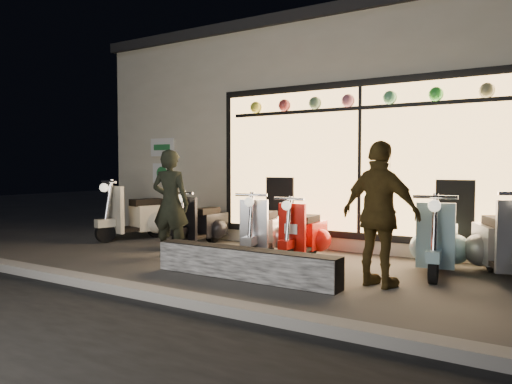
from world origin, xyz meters
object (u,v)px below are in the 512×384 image
Objects in this scene: scooter_silver at (264,230)px; woman at (380,214)px; man at (171,203)px; graffiti_barrier at (245,264)px; scooter_red at (305,234)px.

woman is (2.32, -1.12, 0.48)m from scooter_silver.
man is 0.98× the size of woman.
graffiti_barrier is 2.10m from man.
woman is (3.47, -0.15, 0.02)m from man.
scooter_red is (-0.02, 1.75, 0.18)m from graffiti_barrier.
scooter_silver is at bearing -175.32° from scooter_red.
scooter_red is at bearing 90.51° from graffiti_barrier.
woman is at bearing 163.63° from man.
man is (-1.87, 0.68, 0.66)m from graffiti_barrier.
woman is at bearing 18.36° from graffiti_barrier.
scooter_silver is 2.62m from woman.
graffiti_barrier is 1.53× the size of man.
woman is (1.60, 0.53, 0.68)m from graffiti_barrier.
graffiti_barrier is 1.76m from scooter_red.
woman reaches higher than scooter_red.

